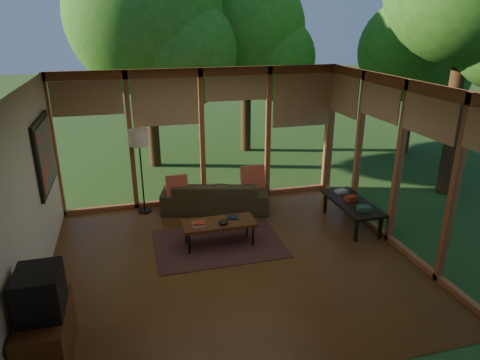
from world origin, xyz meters
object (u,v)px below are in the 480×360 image
object	(u,v)px
coffee_table	(219,224)
side_console	(352,204)
floor_lamp	(139,142)
sofa	(215,195)
media_cabinet	(46,335)
television	(40,292)

from	to	relation	value
coffee_table	side_console	distance (m)	2.50
floor_lamp	side_console	xyz separation A→B (m)	(3.63, -1.56, -1.00)
sofa	media_cabinet	size ratio (longest dim) A/B	2.07
media_cabinet	floor_lamp	xyz separation A→B (m)	(1.24, 3.70, 1.11)
sofa	television	distance (m)	4.35
television	side_console	size ratio (longest dim) A/B	0.39
sofa	side_console	distance (m)	2.61
television	floor_lamp	xyz separation A→B (m)	(1.22, 3.70, 0.56)
media_cabinet	coffee_table	size ratio (longest dim) A/B	0.83
media_cabinet	side_console	world-z (taller)	media_cabinet
media_cabinet	sofa	bearing A→B (deg)	52.83
sofa	side_console	size ratio (longest dim) A/B	1.48
television	coffee_table	world-z (taller)	television
sofa	side_console	world-z (taller)	sofa
media_cabinet	coffee_table	xyz separation A→B (m)	(2.38, 2.01, 0.09)
television	floor_lamp	distance (m)	3.94
sofa	coffee_table	size ratio (longest dim) A/B	1.72
television	coffee_table	xyz separation A→B (m)	(2.36, 2.01, -0.46)
side_console	coffee_table	bearing A→B (deg)	-177.03
coffee_table	media_cabinet	bearing A→B (deg)	-139.80
sofa	media_cabinet	world-z (taller)	sofa
sofa	side_console	xyz separation A→B (m)	(2.26, -1.31, 0.11)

